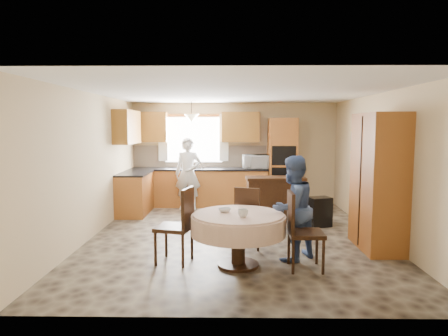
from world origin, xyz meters
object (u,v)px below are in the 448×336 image
Objects in this scene: dining_table at (238,225)px; person_dining at (292,208)px; oven_tower at (282,163)px; chair_right at (299,227)px; cupboard at (378,182)px; person_sink at (188,174)px; chair_left at (180,222)px; sideboard at (275,200)px; chair_back at (249,214)px.

dining_table is 0.86m from person_dining.
oven_tower reaches higher than chair_right.
cupboard is 4.43m from person_sink.
oven_tower reaches higher than person_dining.
person_sink is (-1.09, 3.79, 0.26)m from dining_table.
oven_tower reaches higher than person_sink.
dining_table is at bearing -105.17° from oven_tower.
person_sink is at bearing 105.97° from dining_table.
chair_left reaches higher than chair_right.
cupboard is (1.07, -3.34, 0.01)m from oven_tower.
oven_tower is at bearing -4.16° from chair_right.
chair_right is at bearing 94.78° from chair_left.
chair_back is at bearing -111.53° from sideboard.
person_dining reaches higher than chair_right.
chair_left is (-1.63, -2.54, 0.17)m from sideboard.
chair_right is 0.70× the size of person_dining.
person_sink is at bearing 26.11° from chair_right.
chair_left is 0.71× the size of person_dining.
chair_back is at bearing 77.24° from dining_table.
dining_table is 3.95m from person_sink.
oven_tower is at bearing -135.80° from person_dining.
sideboard is 1.12× the size of chair_right.
cupboard is 1.98× the size of chair_left.
cupboard is 3.14m from chair_left.
person_sink is (-1.27, 2.97, 0.29)m from chair_back.
sideboard is 1.95m from chair_back.
cupboard reaches higher than dining_table.
chair_back is at bearing 137.32° from chair_left.
dining_table is 1.32× the size of chair_back.
sideboard is 3.03m from chair_left.
cupboard is at bearing -38.02° from person_sink.
person_sink is at bearing -102.57° from person_dining.
chair_right reaches higher than chair_back.
chair_back is 1.12m from chair_right.
chair_right is (-0.31, -4.28, -0.48)m from oven_tower.
chair_left is at bearing -166.66° from cupboard.
oven_tower reaches higher than chair_back.
sideboard is 0.56× the size of cupboard.
dining_table is at bearing 93.95° from chair_left.
sideboard is 0.78× the size of person_dining.
oven_tower is at bearing 74.98° from sideboard.
chair_right is at bearing -7.00° from dining_table.
chair_back is 3.24m from person_sink.
oven_tower reaches higher than sideboard.
person_dining reaches higher than dining_table.
person_sink reaches higher than chair_back.
chair_left is at bearing -115.72° from oven_tower.
dining_table is 0.83m from chair_right.
chair_back is at bearing 34.53° from chair_right.
sideboard is at bearing 73.14° from dining_table.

